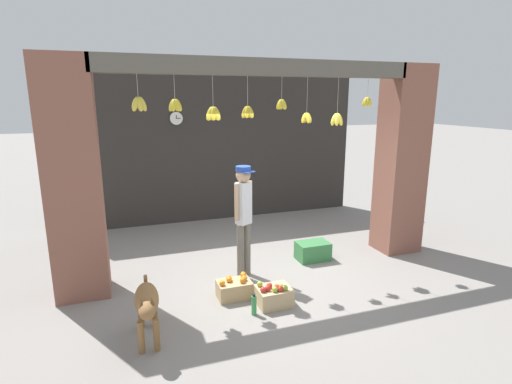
# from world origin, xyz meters

# --- Properties ---
(ground_plane) EXTENTS (60.00, 60.00, 0.00)m
(ground_plane) POSITION_xyz_m (0.00, 0.00, 0.00)
(ground_plane) COLOR gray
(shop_back_wall) EXTENTS (6.59, 0.12, 3.26)m
(shop_back_wall) POSITION_xyz_m (0.00, 3.25, 1.63)
(shop_back_wall) COLOR #2D2B28
(shop_back_wall) RESTS_ON ground_plane
(shop_pillar_left) EXTENTS (0.70, 0.60, 3.26)m
(shop_pillar_left) POSITION_xyz_m (-2.64, 0.30, 1.63)
(shop_pillar_left) COLOR brown
(shop_pillar_left) RESTS_ON ground_plane
(shop_pillar_right) EXTENTS (0.70, 0.60, 3.26)m
(shop_pillar_right) POSITION_xyz_m (2.64, 0.30, 1.63)
(shop_pillar_right) COLOR brown
(shop_pillar_right) RESTS_ON ground_plane
(storefront_awning) EXTENTS (4.69, 0.29, 0.98)m
(storefront_awning) POSITION_xyz_m (-0.02, 0.12, 3.07)
(storefront_awning) COLOR #5B564C
(dog) EXTENTS (0.30, 0.98, 0.69)m
(dog) POSITION_xyz_m (-1.87, -1.18, 0.47)
(dog) COLOR olive
(dog) RESTS_ON ground_plane
(shopkeeper) EXTENTS (0.32, 0.32, 1.74)m
(shopkeeper) POSITION_xyz_m (-0.33, 0.11, 1.04)
(shopkeeper) COLOR #6B665B
(shopkeeper) RESTS_ON ground_plane
(fruit_crate_oranges) EXTENTS (0.47, 0.33, 0.31)m
(fruit_crate_oranges) POSITION_xyz_m (-0.66, -0.52, 0.13)
(fruit_crate_oranges) COLOR tan
(fruit_crate_oranges) RESTS_ON ground_plane
(fruit_crate_apples) EXTENTS (0.45, 0.37, 0.31)m
(fruit_crate_apples) POSITION_xyz_m (-0.22, -0.88, 0.13)
(fruit_crate_apples) COLOR tan
(fruit_crate_apples) RESTS_ON ground_plane
(produce_box_green) EXTENTS (0.55, 0.37, 0.31)m
(produce_box_green) POSITION_xyz_m (0.98, 0.33, 0.15)
(produce_box_green) COLOR #387A42
(produce_box_green) RESTS_ON ground_plane
(water_bottle) EXTENTS (0.07, 0.07, 0.29)m
(water_bottle) POSITION_xyz_m (-0.55, -1.04, 0.13)
(water_bottle) COLOR #38934C
(water_bottle) RESTS_ON ground_plane
(wall_clock) EXTENTS (0.28, 0.03, 0.28)m
(wall_clock) POSITION_xyz_m (-0.85, 3.17, 2.29)
(wall_clock) COLOR black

